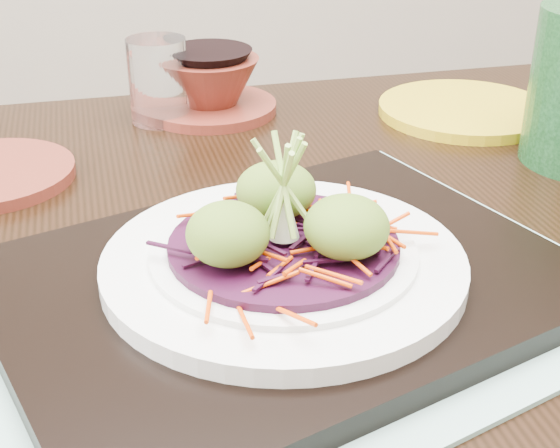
{
  "coord_description": "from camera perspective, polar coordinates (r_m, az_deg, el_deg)",
  "views": [
    {
      "loc": [
        -0.17,
        -0.57,
        1.05
      ],
      "look_at": [
        -0.11,
        -0.09,
        0.8
      ],
      "focal_mm": 50.0,
      "sensor_mm": 36.0,
      "label": 1
    }
  ],
  "objects": [
    {
      "name": "guacamole_scoops",
      "position": [
        0.52,
        0.29,
        0.55
      ],
      "size": [
        0.14,
        0.12,
        0.04
      ],
      "color": "#547122",
      "rests_on": "cabbage_bed"
    },
    {
      "name": "cabbage_bed",
      "position": [
        0.53,
        0.27,
        -1.57
      ],
      "size": [
        0.16,
        0.16,
        0.01
      ],
      "primitive_type": "cylinder",
      "color": "black",
      "rests_on": "white_plate"
    },
    {
      "name": "dining_table",
      "position": [
        0.68,
        0.54,
        -8.4
      ],
      "size": [
        1.29,
        0.95,
        0.75
      ],
      "rotation": [
        0.0,
        0.0,
        0.13
      ],
      "color": "black",
      "rests_on": "ground"
    },
    {
      "name": "water_glass",
      "position": [
        0.87,
        -8.9,
        10.33
      ],
      "size": [
        0.08,
        0.08,
        0.09
      ],
      "primitive_type": "cylinder",
      "rotation": [
        0.0,
        0.0,
        -0.19
      ],
      "color": "white",
      "rests_on": "dining_table"
    },
    {
      "name": "serving_tray",
      "position": [
        0.54,
        0.26,
        -4.29
      ],
      "size": [
        0.47,
        0.42,
        0.02
      ],
      "primitive_type": "cube",
      "rotation": [
        0.0,
        0.0,
        0.42
      ],
      "color": "black",
      "rests_on": "placemat"
    },
    {
      "name": "carrot_julienne",
      "position": [
        0.53,
        0.27,
        -0.83
      ],
      "size": [
        0.19,
        0.19,
        0.01
      ],
      "primitive_type": null,
      "color": "#D23A03",
      "rests_on": "cabbage_bed"
    },
    {
      "name": "scallion_garnish",
      "position": [
        0.51,
        0.28,
        2.5
      ],
      "size": [
        0.06,
        0.06,
        0.09
      ],
      "primitive_type": null,
      "color": "#8BB548",
      "rests_on": "cabbage_bed"
    },
    {
      "name": "yellow_plate",
      "position": [
        0.92,
        13.37,
        8.14
      ],
      "size": [
        0.2,
        0.2,
        0.01
      ],
      "primitive_type": "cylinder",
      "rotation": [
        0.0,
        0.0,
        0.05
      ],
      "color": "#B39413",
      "rests_on": "dining_table"
    },
    {
      "name": "white_plate",
      "position": [
        0.54,
        0.27,
        -2.75
      ],
      "size": [
        0.25,
        0.25,
        0.02
      ],
      "color": "silver",
      "rests_on": "serving_tray"
    },
    {
      "name": "terracotta_bowl_set",
      "position": [
        0.9,
        -5.14,
        9.86
      ],
      "size": [
        0.2,
        0.2,
        0.06
      ],
      "rotation": [
        0.0,
        0.0,
        0.44
      ],
      "color": "#5D2016",
      "rests_on": "dining_table"
    },
    {
      "name": "placemat",
      "position": [
        0.55,
        0.26,
        -5.23
      ],
      "size": [
        0.55,
        0.5,
        0.0
      ],
      "primitive_type": "cube",
      "rotation": [
        0.0,
        0.0,
        0.42
      ],
      "color": "#87AEA4",
      "rests_on": "dining_table"
    }
  ]
}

